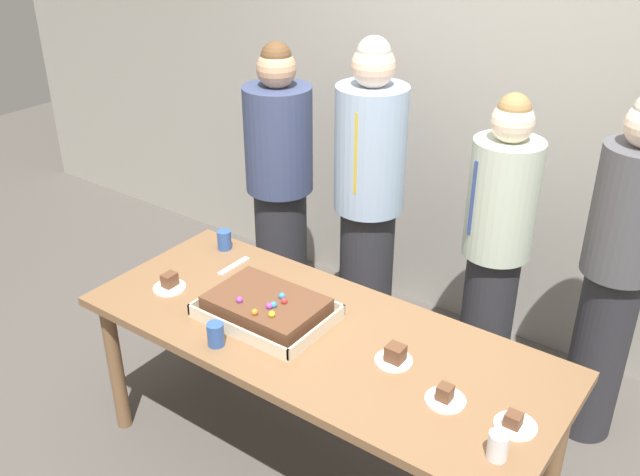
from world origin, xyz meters
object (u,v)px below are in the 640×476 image
Objects in this scene: plated_slice_far_right at (515,423)px; person_far_right_suit at (496,249)px; plated_slice_near_left at (445,397)px; sheet_cake at (266,308)px; person_serving_front at (369,203)px; drink_cup_far_end at (224,240)px; person_green_shirt_behind at (616,272)px; drink_cup_nearest at (216,334)px; plated_slice_far_left at (170,284)px; drink_cup_middle at (498,446)px; plated_slice_near_right at (395,356)px; party_table at (318,349)px; person_striped_tie_right at (280,188)px; cake_server_utensil at (234,266)px.

person_far_right_suit reaches higher than plated_slice_far_right.
plated_slice_near_left is 0.09× the size of person_far_right_suit.
person_far_right_suit is (-0.27, 1.06, 0.05)m from plated_slice_near_left.
person_serving_front is at bearing 95.25° from sheet_cake.
person_green_shirt_behind is (1.73, 0.68, 0.08)m from drink_cup_far_end.
drink_cup_nearest reaches higher than plated_slice_near_left.
drink_cup_middle is at bearing -3.78° from plated_slice_far_left.
plated_slice_near_right reaches higher than plated_slice_far_right.
party_table is at bearing -20.99° from drink_cup_far_end.
person_serving_front reaches higher than plated_slice_far_left.
plated_slice_near_left is 0.94m from drink_cup_nearest.
person_green_shirt_behind is at bearing 88.39° from plated_slice_far_right.
person_green_shirt_behind is (0.02, 1.22, 0.08)m from drink_cup_middle.
plated_slice_far_left is (-1.38, -0.04, 0.00)m from plated_slice_near_left.
person_striped_tie_right is (-0.16, 1.01, 0.08)m from plated_slice_far_left.
person_serving_front is (-0.09, 0.95, 0.12)m from sheet_cake.
drink_cup_nearest is 1.22m from person_serving_front.
drink_cup_middle reaches higher than party_table.
drink_cup_far_end is at bearing 130.29° from drink_cup_nearest.
drink_cup_far_end is at bearing 148.30° from sheet_cake.
party_table is 0.69m from cake_server_utensil.
plated_slice_near_left is at bearing -18.90° from plated_slice_near_right.
plated_slice_near_left is at bearing 22.01° from person_striped_tie_right.
plated_slice_far_right is at bearing -9.65° from cake_server_utensil.
person_green_shirt_behind is at bearing 88.86° from person_serving_front.
plated_slice_near_right is at bearing 32.52° from person_serving_front.
party_table is 0.64m from plated_slice_near_left.
plated_slice_far_right is at bearing -12.32° from drink_cup_far_end.
plated_slice_far_left is at bearing -171.14° from party_table.
plated_slice_far_right is 1.17m from person_far_right_suit.
person_green_shirt_behind is at bearing 57.39° from person_striped_tie_right.
party_table is at bearing 165.70° from drink_cup_middle.
party_table is 1.29m from person_striped_tie_right.
plated_slice_near_left is 1.39m from plated_slice_far_left.
person_green_shirt_behind reaches higher than sheet_cake.
person_far_right_suit reaches higher than plated_slice_near_right.
person_serving_front is (0.48, 0.60, 0.11)m from drink_cup_far_end.
party_table is 1.21× the size of person_green_shirt_behind.
drink_cup_middle is (0.01, -0.17, 0.03)m from plated_slice_far_right.
drink_cup_middle and drink_cup_far_end have the same top height.
plated_slice_far_left reaches higher than plated_slice_near_left.
person_striped_tie_right is (-0.63, 1.20, 0.05)m from drink_cup_nearest.
drink_cup_far_end reaches higher than plated_slice_far_left.
plated_slice_near_right is at bearing 2.04° from party_table.
drink_cup_far_end is at bearing -20.17° from person_green_shirt_behind.
plated_slice_far_right is at bearing 46.28° from person_serving_front.
plated_slice_far_right is (0.52, -0.07, -0.01)m from plated_slice_near_right.
person_striped_tie_right is at bearing 110.98° from cake_server_utensil.
plated_slice_near_left is 1.50× the size of drink_cup_middle.
drink_cup_nearest reaches higher than party_table.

